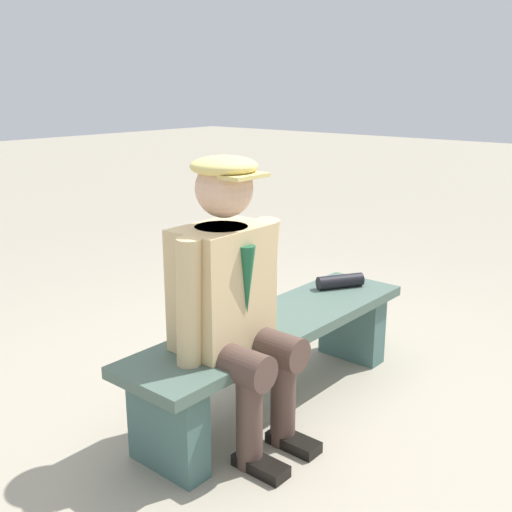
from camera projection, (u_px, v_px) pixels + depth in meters
name	position (u px, v px, depth m)	size (l,w,h in m)	color
ground_plane	(275.00, 402.00, 3.06)	(30.00, 30.00, 0.00)	#9E9581
bench	(276.00, 346.00, 2.98)	(1.70, 0.43, 0.44)	#496155
seated_man	(232.00, 293.00, 2.57)	(0.57, 0.56, 1.25)	#D0B380
rolled_magazine	(340.00, 281.00, 3.41)	(0.07, 0.07, 0.26)	black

